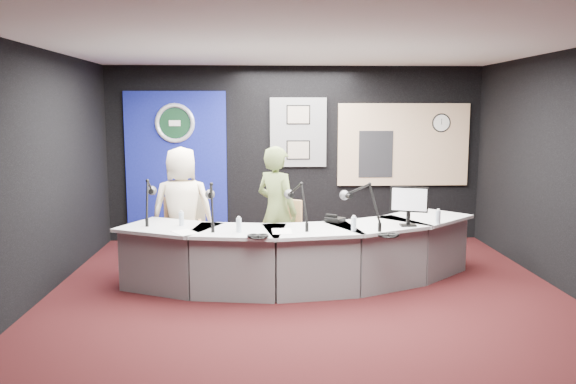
{
  "coord_description": "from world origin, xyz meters",
  "views": [
    {
      "loc": [
        -0.48,
        -6.27,
        2.12
      ],
      "look_at": [
        -0.2,
        0.8,
        1.1
      ],
      "focal_mm": 36.0,
      "sensor_mm": 36.0,
      "label": 1
    }
  ],
  "objects_px": {
    "armchair_right": "(277,241)",
    "person_man": "(182,209)",
    "broadcast_desk": "(301,254)",
    "armchair_left": "(183,238)",
    "person_woman": "(277,211)"
  },
  "relations": [
    {
      "from": "armchair_right",
      "to": "person_woman",
      "type": "height_order",
      "value": "person_woman"
    },
    {
      "from": "broadcast_desk",
      "to": "armchair_left",
      "type": "bearing_deg",
      "value": 156.74
    },
    {
      "from": "armchair_left",
      "to": "person_woman",
      "type": "xyz_separation_m",
      "value": [
        1.23,
        -0.25,
        0.4
      ]
    },
    {
      "from": "armchair_right",
      "to": "broadcast_desk",
      "type": "bearing_deg",
      "value": -21.86
    },
    {
      "from": "broadcast_desk",
      "to": "person_woman",
      "type": "xyz_separation_m",
      "value": [
        -0.29,
        0.4,
        0.46
      ]
    },
    {
      "from": "broadcast_desk",
      "to": "person_woman",
      "type": "distance_m",
      "value": 0.67
    },
    {
      "from": "person_man",
      "to": "armchair_right",
      "type": "bearing_deg",
      "value": 162.56
    },
    {
      "from": "person_woman",
      "to": "broadcast_desk",
      "type": "bearing_deg",
      "value": 167.02
    },
    {
      "from": "armchair_left",
      "to": "person_man",
      "type": "bearing_deg",
      "value": 0.0
    },
    {
      "from": "armchair_right",
      "to": "person_man",
      "type": "height_order",
      "value": "person_man"
    },
    {
      "from": "armchair_right",
      "to": "person_man",
      "type": "bearing_deg",
      "value": -159.42
    },
    {
      "from": "broadcast_desk",
      "to": "person_man",
      "type": "distance_m",
      "value": 1.71
    },
    {
      "from": "broadcast_desk",
      "to": "person_man",
      "type": "relative_size",
      "value": 2.74
    },
    {
      "from": "broadcast_desk",
      "to": "armchair_left",
      "type": "relative_size",
      "value": 5.18
    },
    {
      "from": "armchair_left",
      "to": "person_man",
      "type": "distance_m",
      "value": 0.39
    }
  ]
}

